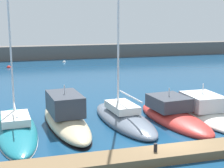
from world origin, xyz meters
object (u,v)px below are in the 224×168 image
at_px(motorboat_ivory_fifth, 203,111).
at_px(dock_bollard, 156,148).
at_px(motorboat_sand_second, 65,117).
at_px(sailboat_slate_third, 124,117).
at_px(mooring_buoy_white, 64,62).
at_px(mooring_buoy_red, 9,68).
at_px(motorboat_red_fourth, 173,115).
at_px(sailboat_teal_nearest, 16,128).

distance_m(motorboat_ivory_fifth, dock_bollard, 9.39).
height_order(motorboat_sand_second, sailboat_slate_third, sailboat_slate_third).
distance_m(motorboat_ivory_fifth, mooring_buoy_white, 33.75).
relative_size(mooring_buoy_red, mooring_buoy_white, 1.16).
bearing_deg(motorboat_ivory_fifth, dock_bollard, 133.73).
bearing_deg(mooring_buoy_white, sailboat_slate_third, -90.40).
xyz_separation_m(motorboat_sand_second, motorboat_ivory_fifth, (10.51, -0.59, -0.22)).
distance_m(motorboat_ivory_fifth, mooring_buoy_red, 33.06).
bearing_deg(motorboat_sand_second, motorboat_red_fourth, -102.47).
xyz_separation_m(motorboat_red_fourth, mooring_buoy_white, (-3.37, 33.66, -0.41)).
distance_m(motorboat_sand_second, mooring_buoy_white, 32.91).
distance_m(motorboat_sand_second, motorboat_ivory_fifth, 10.53).
relative_size(motorboat_ivory_fifth, mooring_buoy_white, 17.86).
distance_m(motorboat_red_fourth, motorboat_ivory_fifth, 2.76).
bearing_deg(mooring_buoy_red, mooring_buoy_white, 22.64).
bearing_deg(motorboat_sand_second, sailboat_slate_third, -99.84).
height_order(sailboat_teal_nearest, mooring_buoy_white, sailboat_teal_nearest).
bearing_deg(motorboat_red_fourth, sailboat_slate_third, 73.31).
relative_size(motorboat_red_fourth, mooring_buoy_red, 13.97).
relative_size(sailboat_teal_nearest, motorboat_ivory_fifth, 1.72).
height_order(mooring_buoy_red, mooring_buoy_white, mooring_buoy_red).
distance_m(sailboat_slate_third, dock_bollard, 6.80).
bearing_deg(motorboat_red_fourth, mooring_buoy_white, -0.28).
height_order(motorboat_sand_second, mooring_buoy_white, motorboat_sand_second).
relative_size(sailboat_slate_third, motorboat_ivory_fifth, 1.71).
bearing_deg(dock_bollard, mooring_buoy_red, 102.60).
xyz_separation_m(sailboat_teal_nearest, dock_bollard, (7.19, -6.81, 0.46)).
relative_size(motorboat_sand_second, dock_bollard, 22.52).
bearing_deg(motorboat_sand_second, motorboat_ivory_fifth, -97.99).
bearing_deg(sailboat_slate_third, motorboat_red_fourth, -106.21).
distance_m(mooring_buoy_red, mooring_buoy_white, 9.41).
relative_size(motorboat_sand_second, sailboat_slate_third, 0.59).
distance_m(motorboat_red_fourth, dock_bollard, 7.29).
height_order(sailboat_teal_nearest, sailboat_slate_third, sailboat_teal_nearest).
distance_m(sailboat_teal_nearest, dock_bollard, 9.91).
xyz_separation_m(mooring_buoy_red, dock_bollard, (8.08, -36.14, 0.71)).
bearing_deg(sailboat_teal_nearest, motorboat_red_fourth, -96.41).
xyz_separation_m(motorboat_ivory_fifth, dock_bollard, (-6.70, -6.57, 0.29)).
bearing_deg(motorboat_sand_second, dock_bollard, -156.74).
relative_size(motorboat_red_fourth, mooring_buoy_white, 16.25).
relative_size(motorboat_sand_second, motorboat_red_fourth, 1.12).
distance_m(motorboat_red_fourth, mooring_buoy_white, 33.83).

